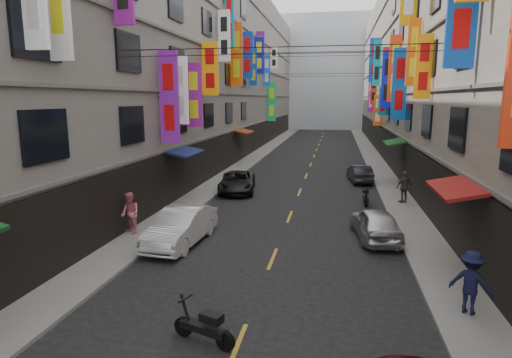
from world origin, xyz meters
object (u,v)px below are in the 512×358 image
at_px(car_right_mid, 375,224).
at_px(pedestrian_lfar, 130,213).
at_px(scooter_far_right, 366,197).
at_px(car_right_far, 360,174).
at_px(scooter_crossing, 205,327).
at_px(car_left_far, 237,182).
at_px(car_left_mid, 181,227).
at_px(pedestrian_rnear, 471,282).
at_px(pedestrian_rfar, 404,187).

relative_size(car_right_mid, pedestrian_lfar, 2.20).
relative_size(scooter_far_right, car_right_far, 0.47).
height_order(scooter_crossing, car_right_far, car_right_far).
relative_size(car_left_far, car_right_mid, 1.16).
bearing_deg(car_left_far, scooter_crossing, -88.32).
xyz_separation_m(car_left_mid, pedestrian_lfar, (-2.54, 0.57, 0.29)).
bearing_deg(scooter_far_right, car_right_mid, 90.01).
xyz_separation_m(car_left_mid, pedestrian_rnear, (10.00, -4.30, 0.26)).
bearing_deg(scooter_crossing, car_right_mid, -8.06).
bearing_deg(scooter_crossing, car_left_mid, 44.63).
relative_size(scooter_crossing, pedestrian_rnear, 0.97).
distance_m(car_right_mid, pedestrian_rfar, 7.00).
bearing_deg(pedestrian_rfar, car_right_mid, 38.30).
bearing_deg(pedestrian_lfar, pedestrian_rfar, 69.59).
bearing_deg(scooter_crossing, car_left_far, 30.39).
relative_size(car_left_mid, pedestrian_rnear, 2.55).
height_order(car_left_mid, car_right_far, car_left_mid).
bearing_deg(scooter_far_right, pedestrian_lfar, 36.71).
distance_m(car_right_mid, pedestrian_rnear, 6.75).
relative_size(car_right_far, pedestrian_rfar, 2.06).
distance_m(scooter_far_right, car_right_mid, 6.31).
relative_size(scooter_crossing, car_left_mid, 0.38).
height_order(scooter_far_right, pedestrian_rfar, pedestrian_rfar).
relative_size(car_left_mid, car_left_far, 0.97).
relative_size(car_left_mid, car_right_far, 1.20).
bearing_deg(car_right_far, scooter_crossing, 69.83).
xyz_separation_m(scooter_crossing, car_right_mid, (4.82, 9.06, 0.25)).
bearing_deg(car_left_far, pedestrian_lfar, -113.36).
relative_size(car_left_far, pedestrian_rfar, 2.56).
bearing_deg(scooter_crossing, pedestrian_lfar, 57.30).
height_order(car_left_far, pedestrian_rfar, pedestrian_rfar).
bearing_deg(car_right_mid, scooter_crossing, 53.87).
bearing_deg(car_left_far, scooter_far_right, -22.13).
height_order(car_right_mid, pedestrian_rfar, pedestrian_rfar).
bearing_deg(scooter_far_right, car_left_far, -13.38).
bearing_deg(car_right_mid, pedestrian_lfar, 0.29).
relative_size(scooter_far_right, pedestrian_lfar, 0.97).
bearing_deg(car_right_far, car_left_far, 23.73).
bearing_deg(scooter_crossing, scooter_far_right, 2.54).
xyz_separation_m(pedestrian_lfar, pedestrian_rnear, (12.54, -4.87, -0.03)).
relative_size(car_right_mid, car_right_far, 1.07).
bearing_deg(car_right_mid, pedestrian_rnear, 99.13).
bearing_deg(scooter_crossing, car_right_far, 7.69).
xyz_separation_m(car_right_mid, pedestrian_rfar, (2.14, 6.66, 0.35)).
height_order(car_left_mid, car_right_mid, car_left_mid).
relative_size(car_left_far, pedestrian_rnear, 2.64).
bearing_deg(car_left_mid, car_right_mid, 19.21).
xyz_separation_m(scooter_far_right, pedestrian_lfar, (-10.54, -7.86, 0.60)).
bearing_deg(pedestrian_rnear, car_left_mid, 6.11).
relative_size(scooter_crossing, scooter_far_right, 0.96).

